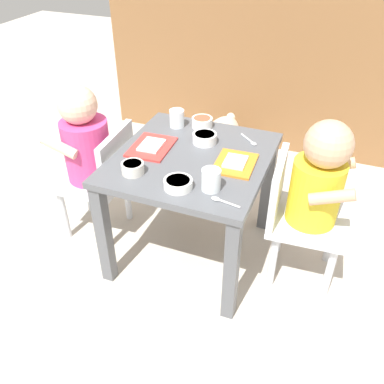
{
  "coord_description": "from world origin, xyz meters",
  "views": [
    {
      "loc": [
        0.47,
        -1.19,
        1.21
      ],
      "look_at": [
        0.0,
        0.0,
        0.3
      ],
      "focal_mm": 38.58,
      "sensor_mm": 36.0,
      "label": 1
    }
  ],
  "objects_px": {
    "water_cup_left": "(177,119)",
    "dog": "(220,138)",
    "seated_child_right": "(314,186)",
    "veggie_bowl_far": "(133,168)",
    "spoon_by_left_tray": "(223,201)",
    "food_tray_left": "(151,147)",
    "dining_table": "(192,175)",
    "veggie_bowl_near": "(202,122)",
    "spoon_by_right_tray": "(250,141)",
    "food_tray_right": "(235,163)",
    "water_cup_right": "(211,181)",
    "seated_child_left": "(89,147)",
    "cereal_bowl_left_side": "(178,183)",
    "cereal_bowl_right_side": "(205,138)"
  },
  "relations": [
    {
      "from": "water_cup_left",
      "to": "dog",
      "type": "bearing_deg",
      "value": 84.4
    },
    {
      "from": "seated_child_right",
      "to": "veggie_bowl_far",
      "type": "distance_m",
      "value": 0.62
    },
    {
      "from": "veggie_bowl_far",
      "to": "spoon_by_left_tray",
      "type": "relative_size",
      "value": 0.76
    },
    {
      "from": "dog",
      "to": "food_tray_left",
      "type": "height_order",
      "value": "food_tray_left"
    },
    {
      "from": "dining_table",
      "to": "veggie_bowl_near",
      "type": "distance_m",
      "value": 0.26
    },
    {
      "from": "spoon_by_right_tray",
      "to": "spoon_by_left_tray",
      "type": "bearing_deg",
      "value": -86.96
    },
    {
      "from": "veggie_bowl_near",
      "to": "food_tray_right",
      "type": "bearing_deg",
      "value": -48.06
    },
    {
      "from": "seated_child_right",
      "to": "veggie_bowl_far",
      "type": "relative_size",
      "value": 8.61
    },
    {
      "from": "water_cup_right",
      "to": "veggie_bowl_far",
      "type": "distance_m",
      "value": 0.28
    },
    {
      "from": "seated_child_left",
      "to": "water_cup_left",
      "type": "height_order",
      "value": "seated_child_left"
    },
    {
      "from": "dog",
      "to": "water_cup_right",
      "type": "relative_size",
      "value": 6.43
    },
    {
      "from": "water_cup_right",
      "to": "veggie_bowl_near",
      "type": "height_order",
      "value": "water_cup_right"
    },
    {
      "from": "food_tray_right",
      "to": "water_cup_left",
      "type": "distance_m",
      "value": 0.36
    },
    {
      "from": "spoon_by_right_tray",
      "to": "cereal_bowl_left_side",
      "type": "bearing_deg",
      "value": -109.27
    },
    {
      "from": "seated_child_left",
      "to": "veggie_bowl_far",
      "type": "distance_m",
      "value": 0.34
    },
    {
      "from": "spoon_by_right_tray",
      "to": "veggie_bowl_near",
      "type": "bearing_deg",
      "value": 167.23
    },
    {
      "from": "dog",
      "to": "food_tray_right",
      "type": "relative_size",
      "value": 2.59
    },
    {
      "from": "dining_table",
      "to": "seated_child_right",
      "type": "xyz_separation_m",
      "value": [
        0.43,
        0.04,
        0.03
      ]
    },
    {
      "from": "seated_child_left",
      "to": "veggie_bowl_far",
      "type": "bearing_deg",
      "value": -29.41
    },
    {
      "from": "seated_child_right",
      "to": "spoon_by_right_tray",
      "type": "distance_m",
      "value": 0.31
    },
    {
      "from": "dining_table",
      "to": "veggie_bowl_near",
      "type": "height_order",
      "value": "veggie_bowl_near"
    },
    {
      "from": "veggie_bowl_near",
      "to": "cereal_bowl_right_side",
      "type": "bearing_deg",
      "value": -65.62
    },
    {
      "from": "dog",
      "to": "veggie_bowl_far",
      "type": "xyz_separation_m",
      "value": [
        -0.04,
        -0.83,
        0.29
      ]
    },
    {
      "from": "spoon_by_right_tray",
      "to": "food_tray_left",
      "type": "bearing_deg",
      "value": -150.82
    },
    {
      "from": "dining_table",
      "to": "seated_child_left",
      "type": "distance_m",
      "value": 0.43
    },
    {
      "from": "food_tray_left",
      "to": "water_cup_left",
      "type": "relative_size",
      "value": 2.78
    },
    {
      "from": "seated_child_left",
      "to": "food_tray_left",
      "type": "xyz_separation_m",
      "value": [
        0.27,
        0.01,
        0.05
      ]
    },
    {
      "from": "water_cup_right",
      "to": "spoon_by_left_tray",
      "type": "distance_m",
      "value": 0.08
    },
    {
      "from": "water_cup_left",
      "to": "spoon_by_right_tray",
      "type": "height_order",
      "value": "water_cup_left"
    },
    {
      "from": "dining_table",
      "to": "veggie_bowl_far",
      "type": "distance_m",
      "value": 0.25
    },
    {
      "from": "cereal_bowl_left_side",
      "to": "seated_child_left",
      "type": "bearing_deg",
      "value": 158.0
    },
    {
      "from": "food_tray_right",
      "to": "spoon_by_left_tray",
      "type": "relative_size",
      "value": 1.77
    },
    {
      "from": "cereal_bowl_right_side",
      "to": "spoon_by_left_tray",
      "type": "xyz_separation_m",
      "value": [
        0.18,
        -0.33,
        -0.02
      ]
    },
    {
      "from": "water_cup_right",
      "to": "veggie_bowl_near",
      "type": "relative_size",
      "value": 0.85
    },
    {
      "from": "cereal_bowl_left_side",
      "to": "seated_child_right",
      "type": "bearing_deg",
      "value": 30.85
    },
    {
      "from": "seated_child_left",
      "to": "water_cup_left",
      "type": "relative_size",
      "value": 9.4
    },
    {
      "from": "food_tray_left",
      "to": "water_cup_right",
      "type": "bearing_deg",
      "value": -30.11
    },
    {
      "from": "veggie_bowl_far",
      "to": "spoon_by_right_tray",
      "type": "height_order",
      "value": "veggie_bowl_far"
    },
    {
      "from": "food_tray_left",
      "to": "food_tray_right",
      "type": "relative_size",
      "value": 1.11
    },
    {
      "from": "veggie_bowl_far",
      "to": "cereal_bowl_left_side",
      "type": "bearing_deg",
      "value": -7.96
    },
    {
      "from": "seated_child_left",
      "to": "water_cup_left",
      "type": "distance_m",
      "value": 0.37
    },
    {
      "from": "water_cup_right",
      "to": "spoon_by_left_tray",
      "type": "xyz_separation_m",
      "value": [
        0.06,
        -0.05,
        -0.03
      ]
    },
    {
      "from": "water_cup_right",
      "to": "veggie_bowl_far",
      "type": "bearing_deg",
      "value": -178.59
    },
    {
      "from": "dining_table",
      "to": "water_cup_left",
      "type": "xyz_separation_m",
      "value": [
        -0.14,
        0.2,
        0.11
      ]
    },
    {
      "from": "seated_child_right",
      "to": "veggie_bowl_far",
      "type": "bearing_deg",
      "value": -159.54
    },
    {
      "from": "seated_child_right",
      "to": "food_tray_left",
      "type": "height_order",
      "value": "seated_child_right"
    },
    {
      "from": "dining_table",
      "to": "spoon_by_left_tray",
      "type": "xyz_separation_m",
      "value": [
        0.19,
        -0.22,
        0.08
      ]
    },
    {
      "from": "dog",
      "to": "cereal_bowl_left_side",
      "type": "height_order",
      "value": "cereal_bowl_left_side"
    },
    {
      "from": "veggie_bowl_near",
      "to": "spoon_by_right_tray",
      "type": "relative_size",
      "value": 1.01
    },
    {
      "from": "dog",
      "to": "veggie_bowl_near",
      "type": "height_order",
      "value": "veggie_bowl_near"
    }
  ]
}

